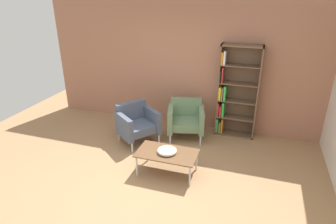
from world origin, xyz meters
name	(u,v)px	position (x,y,z in m)	size (l,w,h in m)	color
ground_plane	(147,187)	(0.00, 0.00, 0.00)	(8.32, 8.32, 0.00)	#9E7751
brick_back_panel	(188,61)	(0.00, 2.46, 1.45)	(6.40, 0.12, 2.90)	#A87056
bookshelf_tall	(234,93)	(1.04, 2.25, 0.91)	(0.80, 0.30, 1.90)	brown
coffee_table_low	(167,154)	(0.19, 0.45, 0.37)	(1.00, 0.56, 0.40)	brown
decorative_bowl	(167,151)	(0.19, 0.45, 0.43)	(0.32, 0.32, 0.05)	beige
armchair_spare_guest	(186,118)	(0.14, 1.81, 0.41)	(0.85, 0.81, 0.78)	slate
armchair_near_window	(137,122)	(-0.74, 1.32, 0.41)	(0.94, 0.95, 0.78)	#4C566B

